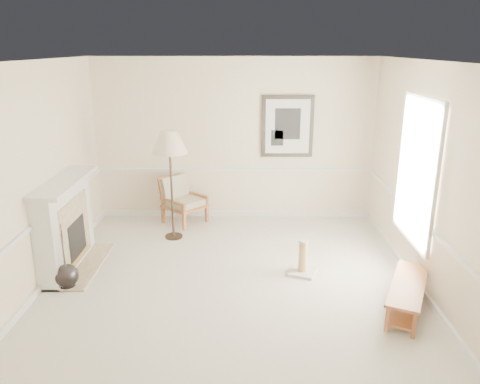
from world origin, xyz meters
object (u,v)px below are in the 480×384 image
Objects in this scene: armchair at (181,198)px; bench at (407,292)px; scratching_post at (303,263)px; floor_vase at (67,277)px; floor_lamp at (170,145)px.

bench is at bearing -93.45° from armchair.
bench is 2.54× the size of scratching_post.
bench is at bearing -6.59° from floor_vase.
bench is (3.14, -2.23, -1.33)m from floor_lamp.
floor_vase is 4.33m from bench.
bench is (4.30, -0.50, 0.07)m from floor_vase.
scratching_post is (1.96, -2.05, -0.29)m from armchair.
armchair reaches higher than scratching_post.
scratching_post is at bearing 8.04° from floor_vase.
floor_vase is at bearing -165.05° from armchair.
floor_lamp is at bearing -142.24° from armchair.
floor_lamp is at bearing 147.28° from scratching_post.
floor_vase reaches higher than bench.
floor_lamp reaches higher than scratching_post.
armchair is at bearing 136.07° from bench.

